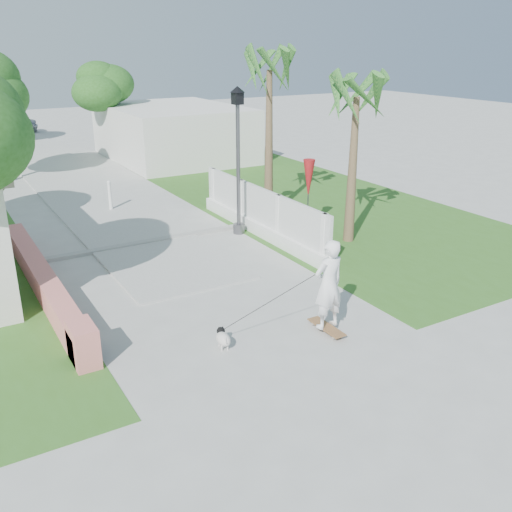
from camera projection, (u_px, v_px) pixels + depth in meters
ground at (244, 325)px, 12.06m from camera, size 90.00×90.00×0.00m
path_strip at (46, 162)px, 28.18m from camera, size 3.20×36.00×0.06m
curb at (145, 242)px, 16.88m from camera, size 6.50×0.25×0.10m
grass_right at (301, 198)px, 21.83m from camera, size 8.00×20.00×0.01m
pink_wall at (46, 286)px, 13.25m from camera, size 0.45×8.20×0.80m
lattice_fence at (261, 218)px, 17.52m from camera, size 0.35×7.00×1.50m
building_right at (174, 132)px, 28.96m from camera, size 6.00×8.00×2.60m
street_lamp at (238, 156)px, 17.02m from camera, size 0.44×0.44×4.44m
bollard at (110, 195)px, 20.02m from camera, size 0.14×0.14×1.09m
patio_umbrella at (309, 180)px, 17.37m from camera, size 0.36×0.36×2.30m
tree_path_right at (104, 87)px, 28.47m from camera, size 3.00×3.00×4.79m
palm_far at (269, 80)px, 17.90m from camera, size 1.80×1.80×5.30m
palm_near at (356, 106)px, 15.81m from camera, size 1.80×1.80×4.70m
skateboarder at (288, 297)px, 11.31m from camera, size 2.51×1.18×2.01m
dog at (223, 338)px, 11.13m from camera, size 0.33×0.55×0.38m
parked_car at (0, 122)px, 36.42m from camera, size 4.55×1.89×1.54m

